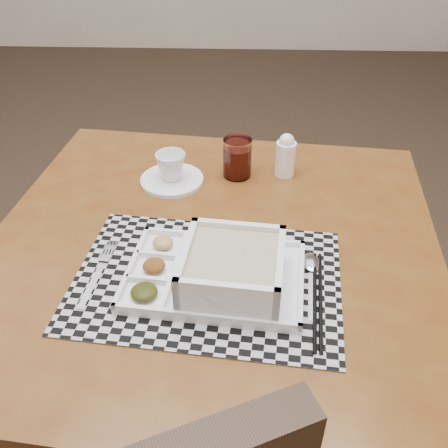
% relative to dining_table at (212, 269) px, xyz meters
% --- Properties ---
extents(floor, '(5.00, 5.00, 0.00)m').
position_rel_dining_table_xyz_m(floor, '(-0.67, 0.88, -0.61)').
color(floor, '#2E2017').
rests_on(floor, ground).
extents(dining_table, '(1.00, 1.00, 0.68)m').
position_rel_dining_table_xyz_m(dining_table, '(0.00, 0.00, 0.00)').
color(dining_table, '#592910').
rests_on(dining_table, ground).
extents(placemat, '(0.52, 0.39, 0.00)m').
position_rel_dining_table_xyz_m(placemat, '(-0.00, -0.11, 0.07)').
color(placemat, '#B4B4BD').
rests_on(placemat, dining_table).
extents(serving_tray, '(0.34, 0.25, 0.09)m').
position_rel_dining_table_xyz_m(serving_tray, '(0.03, -0.13, 0.11)').
color(serving_tray, white).
rests_on(serving_tray, placemat).
extents(fork, '(0.04, 0.19, 0.00)m').
position_rel_dining_table_xyz_m(fork, '(-0.21, -0.10, 0.07)').
color(fork, silver).
rests_on(fork, placemat).
extents(spoon, '(0.04, 0.18, 0.01)m').
position_rel_dining_table_xyz_m(spoon, '(0.19, -0.07, 0.08)').
color(spoon, silver).
rests_on(spoon, placemat).
extents(chopsticks, '(0.04, 0.24, 0.01)m').
position_rel_dining_table_xyz_m(chopsticks, '(0.20, -0.16, 0.08)').
color(chopsticks, black).
rests_on(chopsticks, placemat).
extents(saucer, '(0.15, 0.15, 0.01)m').
position_rel_dining_table_xyz_m(saucer, '(-0.11, 0.23, 0.08)').
color(saucer, white).
rests_on(saucer, dining_table).
extents(cup, '(0.09, 0.09, 0.07)m').
position_rel_dining_table_xyz_m(cup, '(-0.11, 0.23, 0.11)').
color(cup, white).
rests_on(cup, saucer).
extents(juice_glass, '(0.07, 0.07, 0.10)m').
position_rel_dining_table_xyz_m(juice_glass, '(0.05, 0.26, 0.11)').
color(juice_glass, white).
rests_on(juice_glass, dining_table).
extents(creamer_bottle, '(0.05, 0.05, 0.11)m').
position_rel_dining_table_xyz_m(creamer_bottle, '(0.16, 0.27, 0.12)').
color(creamer_bottle, white).
rests_on(creamer_bottle, dining_table).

